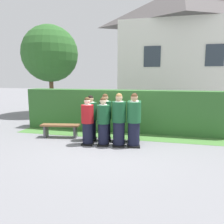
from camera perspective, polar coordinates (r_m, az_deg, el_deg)
The scene contains 14 objects.
ground_plane at distance 7.26m, azimuth -0.46°, elevation -8.51°, with size 60.00×60.00×0.00m, color slate.
student_in_red_blazer at distance 7.21m, azimuth -6.32°, elevation -2.62°, with size 0.40×0.48×1.55m.
student_front_row_1 at distance 7.10m, azimuth -2.26°, elevation -2.74°, with size 0.42×0.50×1.56m.
student_front_row_2 at distance 7.01m, azimuth 1.79°, elevation -2.34°, with size 0.46×0.54×1.69m.
student_front_row_3 at distance 6.98m, azimuth 5.67°, elevation -2.42°, with size 0.47×0.56×1.69m.
student_rear_row_0 at distance 7.70m, azimuth -5.47°, elevation -1.79°, with size 0.43×0.50×1.57m.
student_rear_row_1 at distance 7.59m, azimuth -1.76°, elevation -1.69°, with size 0.45×0.55×1.63m.
student_rear_row_2 at distance 7.55m, azimuth 1.75°, elevation -1.94°, with size 0.41×0.48×1.58m.
student_rear_row_3 at distance 7.51m, azimuth 5.77°, elevation -1.70°, with size 0.43×0.54×1.67m.
hedge at distance 8.95m, azimuth 2.58°, elevation 0.34°, with size 8.06×0.70×1.67m.
school_building_main at distance 14.39m, azimuth 17.32°, elevation 15.06°, with size 7.40×3.85×7.38m.
oak_tree_left at distance 13.48m, azimuth -15.69°, elevation 14.23°, with size 3.18×3.18×5.07m.
wooden_bench at distance 8.29m, azimuth -13.16°, elevation -4.01°, with size 1.44×0.58×0.48m.
lawn_strip at distance 8.35m, azimuth 1.49°, elevation -6.12°, with size 8.06×0.90×0.01m, color #477A38.
Camera 1 is at (1.68, -6.72, 2.20)m, focal length 35.44 mm.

